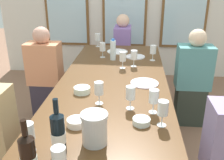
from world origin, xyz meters
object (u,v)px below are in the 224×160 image
(white_plate_1, at_px, (135,57))
(wine_glass_4, at_px, (163,109))
(wine_glass_10, at_px, (154,97))
(white_plate_0, at_px, (144,83))
(wine_bottle_0, at_px, (58,133))
(seated_person_1, at_px, (192,81))
(wine_glass_0, at_px, (123,57))
(dining_table, at_px, (112,90))
(wine_glass_8, at_px, (131,94))
(wine_bottle_1, at_px, (28,157))
(wine_glass_1, at_px, (153,50))
(wine_glass_3, at_px, (28,133))
(metal_pitcher, at_px, (95,128))
(tasting_bowl_1, at_px, (141,121))
(wine_glass_6, at_px, (99,89))
(water_bottle, at_px, (113,50))
(tasting_bowl_2, at_px, (77,122))
(wine_glass_7, at_px, (134,56))
(tasting_bowl_0, at_px, (82,90))
(wine_glass_2, at_px, (59,157))
(seated_person_4, at_px, (122,53))
(wine_glass_5, at_px, (98,37))
(seated_person_0, at_px, (46,77))
(white_plate_2, at_px, (117,52))
(wine_glass_9, at_px, (103,47))

(white_plate_1, relative_size, wine_glass_4, 1.29)
(wine_glass_4, height_order, wine_glass_10, same)
(white_plate_0, relative_size, wine_bottle_0, 0.76)
(white_plate_1, xyz_separation_m, seated_person_1, (0.65, -0.15, -0.22))
(wine_glass_0, bearing_deg, dining_table, -99.27)
(white_plate_0, height_order, wine_glass_8, wine_glass_8)
(wine_bottle_1, height_order, wine_glass_0, wine_bottle_1)
(wine_bottle_1, bearing_deg, wine_glass_4, 38.89)
(wine_bottle_0, bearing_deg, wine_glass_1, 71.03)
(wine_glass_3, bearing_deg, wine_glass_0, 72.95)
(metal_pitcher, distance_m, wine_bottle_0, 0.21)
(tasting_bowl_1, height_order, wine_glass_6, wine_glass_6)
(white_plate_0, height_order, wine_glass_4, wine_glass_4)
(water_bottle, relative_size, wine_glass_6, 1.38)
(tasting_bowl_2, distance_m, wine_glass_10, 0.55)
(wine_glass_7, bearing_deg, white_plate_1, 87.46)
(water_bottle, xyz_separation_m, wine_glass_10, (0.39, -1.19, 0.00))
(white_plate_0, xyz_separation_m, wine_glass_6, (-0.35, -0.42, 0.12))
(wine_glass_0, distance_m, seated_person_1, 0.88)
(tasting_bowl_0, xyz_separation_m, wine_glass_6, (0.17, -0.18, 0.10))
(wine_glass_0, distance_m, wine_glass_2, 1.60)
(dining_table, height_order, seated_person_4, seated_person_4)
(wine_glass_2, xyz_separation_m, wine_glass_4, (0.52, 0.52, -0.00))
(white_plate_0, bearing_deg, wine_glass_5, 115.77)
(wine_bottle_0, xyz_separation_m, water_bottle, (0.14, 1.69, -0.01))
(seated_person_4, bearing_deg, tasting_bowl_1, -83.96)
(seated_person_0, bearing_deg, wine_glass_3, -73.46)
(metal_pitcher, relative_size, wine_glass_6, 1.09)
(white_plate_0, height_order, wine_glass_2, wine_glass_2)
(wine_bottle_1, height_order, wine_glass_7, wine_bottle_1)
(white_plate_1, xyz_separation_m, wine_glass_4, (0.18, -1.47, 0.11))
(white_plate_2, bearing_deg, wine_glass_6, -91.42)
(wine_glass_4, xyz_separation_m, wine_glass_9, (-0.56, 1.43, 0.00))
(white_plate_0, bearing_deg, white_plate_2, 107.56)
(white_plate_1, bearing_deg, tasting_bowl_2, -103.35)
(wine_glass_6, bearing_deg, tasting_bowl_0, 133.15)
(metal_pitcher, xyz_separation_m, wine_glass_1, (0.41, 1.59, 0.02))
(wine_glass_0, xyz_separation_m, seated_person_4, (-0.07, 1.27, -0.33))
(seated_person_1, bearing_deg, wine_glass_9, 174.01)
(tasting_bowl_1, bearing_deg, wine_glass_7, 93.35)
(dining_table, distance_m, wine_glass_3, 1.07)
(tasting_bowl_1, distance_m, wine_glass_9, 1.49)
(wine_glass_1, distance_m, seated_person_0, 1.28)
(water_bottle, height_order, wine_glass_1, water_bottle)
(wine_glass_4, relative_size, seated_person_4, 0.16)
(wine_glass_1, distance_m, wine_glass_8, 1.18)
(water_bottle, bearing_deg, wine_bottle_1, -96.80)
(white_plate_1, height_order, wine_glass_2, wine_glass_2)
(wine_glass_3, distance_m, wine_glass_5, 2.24)
(white_plate_2, relative_size, wine_glass_8, 1.47)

